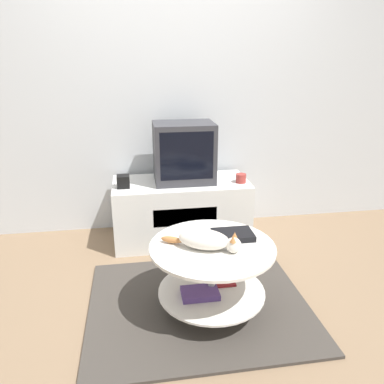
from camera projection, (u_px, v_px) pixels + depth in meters
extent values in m
plane|color=#7F664C|center=(198.00, 305.00, 2.46)|extent=(12.00, 12.00, 0.00)
cube|color=silver|center=(173.00, 86.00, 3.25)|extent=(8.00, 0.05, 2.60)
cube|color=#3D3833|center=(198.00, 304.00, 2.45)|extent=(1.41, 1.16, 0.02)
cube|color=silver|center=(181.00, 211.00, 3.28)|extent=(1.15, 0.54, 0.54)
cube|color=silver|center=(185.00, 217.00, 3.01)|extent=(0.52, 0.01, 0.15)
cube|color=#333338|center=(184.00, 152.00, 3.12)|extent=(0.50, 0.36, 0.50)
cube|color=black|center=(187.00, 156.00, 2.95)|extent=(0.43, 0.01, 0.39)
cube|color=black|center=(123.00, 181.00, 3.03)|extent=(0.10, 0.10, 0.10)
cylinder|color=#99332D|center=(241.00, 178.00, 3.15)|extent=(0.09, 0.09, 0.08)
cylinder|color=#B2B2B7|center=(211.00, 308.00, 2.39)|extent=(0.32, 0.32, 0.01)
cylinder|color=#B7B7BC|center=(212.00, 279.00, 2.32)|extent=(0.04, 0.04, 0.44)
cylinder|color=silver|center=(211.00, 291.00, 2.35)|extent=(0.67, 0.67, 0.01)
cylinder|color=silver|center=(212.00, 247.00, 2.24)|extent=(0.76, 0.76, 0.02)
cube|color=#51387A|center=(200.00, 293.00, 2.28)|extent=(0.23, 0.15, 0.04)
cube|color=maroon|center=(223.00, 281.00, 2.43)|extent=(0.15, 0.14, 0.01)
cube|color=black|center=(233.00, 235.00, 2.33)|extent=(0.25, 0.17, 0.04)
ellipsoid|color=silver|center=(204.00, 239.00, 2.19)|extent=(0.34, 0.27, 0.11)
sphere|color=silver|center=(234.00, 245.00, 2.14)|extent=(0.09, 0.09, 0.09)
cone|color=#B2703D|center=(235.00, 235.00, 2.15)|extent=(0.04, 0.04, 0.04)
cone|color=#B2703D|center=(233.00, 239.00, 2.10)|extent=(0.04, 0.04, 0.04)
ellipsoid|color=#B2703D|center=(172.00, 240.00, 2.25)|extent=(0.14, 0.10, 0.04)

